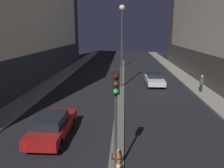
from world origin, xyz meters
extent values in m
cube|color=#66605B|center=(0.00, 20.70, 0.07)|extent=(0.72, 39.40, 0.15)
cylinder|color=#383838|center=(0.00, 2.90, 1.94)|extent=(0.12, 0.12, 3.58)
cube|color=black|center=(0.00, 2.90, 4.17)|extent=(0.32, 0.28, 0.90)
sphere|color=#4C0F0F|center=(0.00, 2.72, 4.47)|extent=(0.20, 0.20, 0.20)
sphere|color=#4C380A|center=(0.00, 2.72, 4.17)|extent=(0.20, 0.20, 0.20)
sphere|color=#1EEA4C|center=(0.00, 2.72, 3.87)|extent=(0.20, 0.20, 0.20)
cylinder|color=#383838|center=(0.00, 33.03, 1.94)|extent=(0.12, 0.12, 3.58)
cube|color=black|center=(0.00, 33.03, 4.17)|extent=(0.32, 0.28, 0.90)
sphere|color=#4C0F0F|center=(0.00, 32.85, 4.47)|extent=(0.20, 0.20, 0.20)
sphere|color=#4C380A|center=(0.00, 32.85, 4.17)|extent=(0.20, 0.20, 0.20)
sphere|color=#1EEA4C|center=(0.00, 32.85, 3.87)|extent=(0.20, 0.20, 0.20)
cylinder|color=#383838|center=(0.00, 18.37, 4.25)|extent=(0.16, 0.16, 8.21)
sphere|color=#F9EAB2|center=(0.00, 18.37, 8.53)|extent=(0.58, 0.58, 0.58)
cone|color=orange|center=(0.12, 2.84, 0.51)|extent=(0.36, 0.36, 0.66)
cylinder|color=white|center=(0.12, 2.84, 0.54)|extent=(0.20, 0.20, 0.09)
cube|color=black|center=(0.01, 4.12, 0.16)|extent=(0.49, 0.49, 0.03)
cone|color=orange|center=(0.01, 4.12, 0.48)|extent=(0.41, 0.41, 0.61)
cylinder|color=white|center=(0.01, 4.12, 0.51)|extent=(0.23, 0.23, 0.09)
cube|color=maroon|center=(-3.86, 6.33, 0.63)|extent=(1.85, 4.71, 0.61)
cube|color=black|center=(-3.86, 5.98, 1.22)|extent=(1.57, 2.12, 0.58)
cube|color=red|center=(-4.51, 3.97, 0.66)|extent=(0.14, 0.04, 0.10)
cube|color=red|center=(-3.21, 3.97, 0.66)|extent=(0.14, 0.04, 0.10)
cylinder|color=black|center=(-4.68, 7.79, 0.32)|extent=(0.22, 0.64, 0.64)
cylinder|color=black|center=(-3.05, 7.79, 0.32)|extent=(0.22, 0.64, 0.64)
cylinder|color=black|center=(-4.68, 4.87, 0.32)|extent=(0.22, 0.64, 0.64)
cylinder|color=black|center=(-3.05, 4.87, 0.32)|extent=(0.22, 0.64, 0.64)
cube|color=silver|center=(3.86, 19.64, 0.60)|extent=(1.91, 4.49, 0.56)
cube|color=black|center=(3.86, 19.98, 1.14)|extent=(1.63, 2.02, 0.51)
cube|color=red|center=(3.19, 21.89, 0.63)|extent=(0.14, 0.04, 0.10)
cube|color=red|center=(4.53, 21.89, 0.63)|extent=(0.14, 0.04, 0.10)
cylinder|color=black|center=(3.01, 21.03, 0.32)|extent=(0.22, 0.64, 0.64)
cylinder|color=black|center=(4.71, 21.03, 0.32)|extent=(0.22, 0.64, 0.64)
cylinder|color=black|center=(3.01, 18.25, 0.32)|extent=(0.22, 0.64, 0.64)
cylinder|color=black|center=(4.71, 18.25, 0.32)|extent=(0.22, 0.64, 0.64)
cylinder|color=black|center=(8.12, 16.40, 0.57)|extent=(0.27, 0.27, 0.80)
cylinder|color=#33563D|center=(8.12, 16.40, 1.32)|extent=(0.36, 0.36, 0.71)
sphere|color=beige|center=(8.12, 16.40, 1.79)|extent=(0.23, 0.23, 0.23)
camera|label=1|loc=(0.32, -5.44, 6.15)|focal=35.00mm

